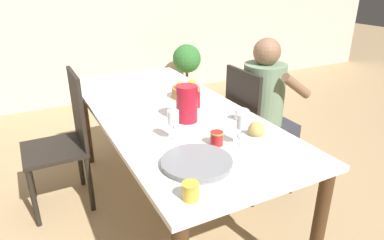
{
  "coord_description": "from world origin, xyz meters",
  "views": [
    {
      "loc": [
        -0.83,
        -1.91,
        1.59
      ],
      "look_at": [
        0.0,
        -0.31,
        0.82
      ],
      "focal_mm": 32.0,
      "sensor_mm": 36.0,
      "label": 1
    }
  ],
  "objects_px": {
    "fruit_bowl": "(186,91)",
    "potted_plant": "(187,64)",
    "person_seated": "(266,104)",
    "wine_glass_water": "(242,123)",
    "teacup_near_person": "(242,116)",
    "chair_person_side": "(253,130)",
    "bread_plate": "(256,132)",
    "jam_jar_amber": "(191,191)",
    "red_pitcher": "(187,103)",
    "chair_opposite": "(64,139)",
    "serving_tray": "(197,163)",
    "jam_jar_red": "(217,138)",
    "wine_glass_juice": "(173,119)"
  },
  "relations": [
    {
      "from": "person_seated",
      "to": "wine_glass_water",
      "type": "bearing_deg",
      "value": -48.34
    },
    {
      "from": "serving_tray",
      "to": "chair_person_side",
      "type": "bearing_deg",
      "value": 37.37
    },
    {
      "from": "chair_opposite",
      "to": "potted_plant",
      "type": "relative_size",
      "value": 1.38
    },
    {
      "from": "wine_glass_water",
      "to": "potted_plant",
      "type": "relative_size",
      "value": 0.25
    },
    {
      "from": "fruit_bowl",
      "to": "bread_plate",
      "type": "bearing_deg",
      "value": -86.35
    },
    {
      "from": "wine_glass_water",
      "to": "bread_plate",
      "type": "relative_size",
      "value": 0.89
    },
    {
      "from": "fruit_bowl",
      "to": "wine_glass_juice",
      "type": "bearing_deg",
      "value": -121.96
    },
    {
      "from": "bread_plate",
      "to": "jam_jar_amber",
      "type": "distance_m",
      "value": 0.67
    },
    {
      "from": "fruit_bowl",
      "to": "chair_opposite",
      "type": "bearing_deg",
      "value": 164.32
    },
    {
      "from": "serving_tray",
      "to": "jam_jar_red",
      "type": "bearing_deg",
      "value": 35.87
    },
    {
      "from": "fruit_bowl",
      "to": "potted_plant",
      "type": "distance_m",
      "value": 2.31
    },
    {
      "from": "chair_person_side",
      "to": "bread_plate",
      "type": "height_order",
      "value": "chair_person_side"
    },
    {
      "from": "wine_glass_water",
      "to": "jam_jar_red",
      "type": "bearing_deg",
      "value": 145.82
    },
    {
      "from": "red_pitcher",
      "to": "jam_jar_red",
      "type": "height_order",
      "value": "red_pitcher"
    },
    {
      "from": "bread_plate",
      "to": "jam_jar_red",
      "type": "bearing_deg",
      "value": 175.59
    },
    {
      "from": "red_pitcher",
      "to": "fruit_bowl",
      "type": "xyz_separation_m",
      "value": [
        0.19,
        0.39,
        -0.07
      ]
    },
    {
      "from": "red_pitcher",
      "to": "fruit_bowl",
      "type": "height_order",
      "value": "red_pitcher"
    },
    {
      "from": "wine_glass_juice",
      "to": "jam_jar_amber",
      "type": "relative_size",
      "value": 2.34
    },
    {
      "from": "red_pitcher",
      "to": "wine_glass_water",
      "type": "height_order",
      "value": "red_pitcher"
    },
    {
      "from": "bread_plate",
      "to": "potted_plant",
      "type": "relative_size",
      "value": 0.28
    },
    {
      "from": "chair_person_side",
      "to": "chair_opposite",
      "type": "bearing_deg",
      "value": -111.49
    },
    {
      "from": "person_seated",
      "to": "potted_plant",
      "type": "xyz_separation_m",
      "value": [
        0.51,
        2.32,
        -0.26
      ]
    },
    {
      "from": "chair_opposite",
      "to": "potted_plant",
      "type": "xyz_separation_m",
      "value": [
        1.88,
        1.8,
        -0.07
      ]
    },
    {
      "from": "chair_person_side",
      "to": "serving_tray",
      "type": "bearing_deg",
      "value": -52.63
    },
    {
      "from": "serving_tray",
      "to": "teacup_near_person",
      "type": "bearing_deg",
      "value": 34.85
    },
    {
      "from": "chair_person_side",
      "to": "chair_opposite",
      "type": "height_order",
      "value": "same"
    },
    {
      "from": "bread_plate",
      "to": "potted_plant",
      "type": "distance_m",
      "value": 2.99
    },
    {
      "from": "serving_tray",
      "to": "jam_jar_amber",
      "type": "xyz_separation_m",
      "value": [
        -0.14,
        -0.22,
        0.03
      ]
    },
    {
      "from": "person_seated",
      "to": "fruit_bowl",
      "type": "xyz_separation_m",
      "value": [
        -0.52,
        0.28,
        0.1
      ]
    },
    {
      "from": "wine_glass_water",
      "to": "chair_person_side",
      "type": "bearing_deg",
      "value": 47.09
    },
    {
      "from": "potted_plant",
      "to": "wine_glass_water",
      "type": "bearing_deg",
      "value": -111.37
    },
    {
      "from": "person_seated",
      "to": "jam_jar_red",
      "type": "relative_size",
      "value": 16.35
    },
    {
      "from": "wine_glass_juice",
      "to": "jam_jar_amber",
      "type": "height_order",
      "value": "wine_glass_juice"
    },
    {
      "from": "person_seated",
      "to": "teacup_near_person",
      "type": "xyz_separation_m",
      "value": [
        -0.41,
        -0.26,
        0.08
      ]
    },
    {
      "from": "wine_glass_water",
      "to": "jam_jar_amber",
      "type": "bearing_deg",
      "value": -147.18
    },
    {
      "from": "teacup_near_person",
      "to": "chair_opposite",
      "type": "bearing_deg",
      "value": 140.86
    },
    {
      "from": "serving_tray",
      "to": "jam_jar_red",
      "type": "distance_m",
      "value": 0.24
    },
    {
      "from": "chair_opposite",
      "to": "fruit_bowl",
      "type": "height_order",
      "value": "chair_opposite"
    },
    {
      "from": "serving_tray",
      "to": "chair_opposite",
      "type": "bearing_deg",
      "value": 112.34
    },
    {
      "from": "jam_jar_red",
      "to": "fruit_bowl",
      "type": "relative_size",
      "value": 0.36
    },
    {
      "from": "bread_plate",
      "to": "fruit_bowl",
      "type": "relative_size",
      "value": 0.97
    },
    {
      "from": "chair_opposite",
      "to": "jam_jar_red",
      "type": "height_order",
      "value": "chair_opposite"
    },
    {
      "from": "person_seated",
      "to": "potted_plant",
      "type": "distance_m",
      "value": 2.39
    },
    {
      "from": "chair_person_side",
      "to": "jam_jar_red",
      "type": "relative_size",
      "value": 13.51
    },
    {
      "from": "wine_glass_juice",
      "to": "red_pitcher",
      "type": "bearing_deg",
      "value": 48.26
    },
    {
      "from": "fruit_bowl",
      "to": "jam_jar_amber",
      "type": "bearing_deg",
      "value": -115.68
    },
    {
      "from": "wine_glass_juice",
      "to": "jam_jar_amber",
      "type": "xyz_separation_m",
      "value": [
        -0.16,
        -0.51,
        -0.08
      ]
    },
    {
      "from": "person_seated",
      "to": "wine_glass_juice",
      "type": "distance_m",
      "value": 0.96
    },
    {
      "from": "bread_plate",
      "to": "jam_jar_amber",
      "type": "bearing_deg",
      "value": -149.68
    },
    {
      "from": "red_pitcher",
      "to": "wine_glass_water",
      "type": "distance_m",
      "value": 0.44
    }
  ]
}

